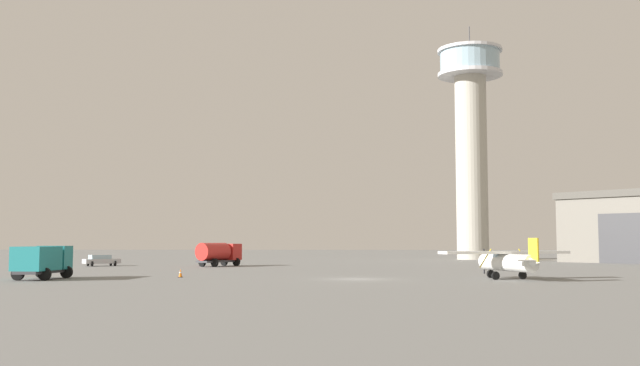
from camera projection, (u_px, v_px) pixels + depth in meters
ground_plane at (356, 279)px, 57.42m from camera, size 400.00×400.00×0.00m
control_tower at (471, 129)px, 121.76m from camera, size 10.88×10.88×39.71m
airplane_white at (508, 260)px, 56.91m from camera, size 10.87×8.58×3.26m
truck_box_teal at (42, 260)px, 57.09m from camera, size 3.32×5.86×2.64m
truck_fuel_tanker_red at (219, 253)px, 86.86m from camera, size 4.92×6.28×2.84m
car_silver at (101, 260)px, 87.98m from camera, size 4.48×4.02×1.37m
traffic_cone_near_left at (180, 273)px, 60.24m from camera, size 0.36×0.36×0.71m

